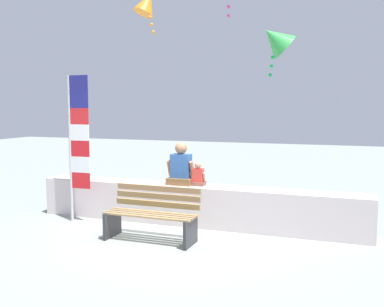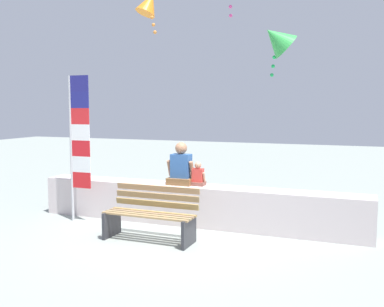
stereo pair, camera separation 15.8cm
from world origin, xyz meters
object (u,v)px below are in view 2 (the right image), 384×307
object	(u,v)px
person_child	(198,176)
kite_orange	(149,4)
kite_green	(277,39)
park_bench	(151,215)
flag_banner	(77,138)
person_adult	(181,168)

from	to	relation	value
person_child	kite_orange	bearing A→B (deg)	135.93
kite_orange	kite_green	world-z (taller)	kite_orange
park_bench	kite_orange	size ratio (longest dim) A/B	1.43
kite_green	flag_banner	bearing A→B (deg)	-145.34
kite_green	person_adult	bearing A→B (deg)	-130.00
park_bench	flag_banner	distance (m)	2.28
person_child	kite_orange	world-z (taller)	kite_orange
person_adult	kite_orange	xyz separation A→B (m)	(-1.56, 1.84, 3.55)
person_child	kite_orange	distance (m)	4.54
flag_banner	kite_orange	distance (m)	3.87
person_child	kite_green	bearing A→B (deg)	57.28
park_bench	person_child	world-z (taller)	person_child
park_bench	kite_green	world-z (taller)	kite_green
person_adult	kite_orange	world-z (taller)	kite_orange
person_child	kite_green	xyz separation A→B (m)	(1.11, 1.73, 2.70)
park_bench	person_child	size ratio (longest dim) A/B	3.48
park_bench	person_child	xyz separation A→B (m)	(0.40, 1.17, 0.51)
person_adult	kite_orange	distance (m)	4.29
kite_orange	flag_banner	bearing A→B (deg)	-98.03
park_bench	kite_green	distance (m)	4.58
kite_green	kite_orange	bearing A→B (deg)	177.83
person_adult	kite_green	bearing A→B (deg)	50.00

